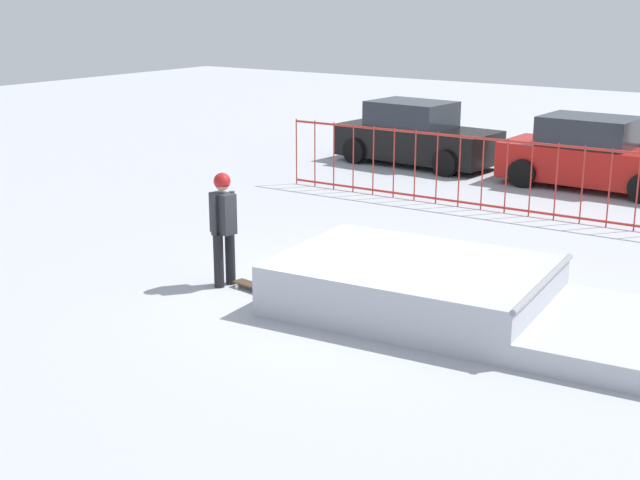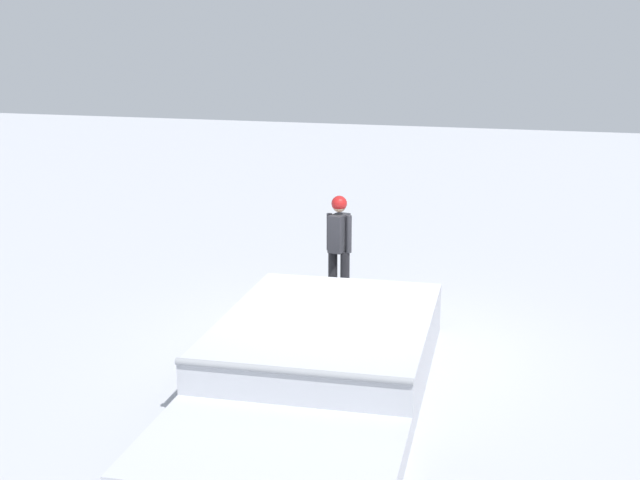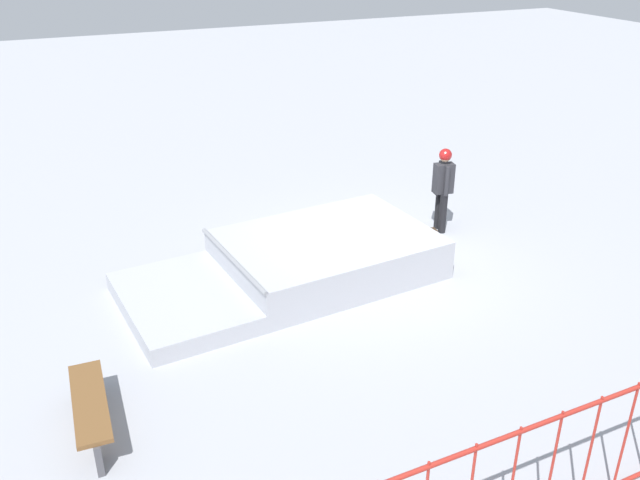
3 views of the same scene
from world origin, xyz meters
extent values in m
plane|color=#A8AAB2|center=(0.00, 0.00, 0.00)|extent=(60.00, 60.00, 0.00)
cube|color=#B0B3BB|center=(0.99, 0.02, 0.35)|extent=(3.83, 2.93, 0.70)
cube|color=#B0B3BB|center=(3.68, 0.28, 0.15)|extent=(2.04, 2.76, 0.30)
cylinder|color=gray|center=(2.79, 0.19, 0.70)|extent=(0.33, 2.60, 0.08)
cylinder|color=black|center=(-1.85, -0.79, 0.41)|extent=(0.15, 0.15, 0.82)
cylinder|color=black|center=(-1.82, -0.58, 0.41)|extent=(0.15, 0.15, 0.82)
cube|color=#2D2D33|center=(-1.84, -0.68, 1.12)|extent=(0.41, 0.28, 0.60)
cylinder|color=#2D2D33|center=(-1.87, -0.86, 1.12)|extent=(0.09, 0.09, 0.60)
cylinder|color=#2D2D33|center=(-1.80, -0.51, 1.12)|extent=(0.09, 0.09, 0.60)
sphere|color=tan|center=(-1.84, -0.68, 1.57)|extent=(0.22, 0.22, 0.22)
sphere|color=#A51919|center=(-1.84, -0.68, 1.60)|extent=(0.25, 0.25, 0.25)
cube|color=#3F2D1E|center=(-1.29, -0.63, 0.08)|extent=(0.82, 0.30, 0.02)
cylinder|color=silver|center=(-1.58, -0.71, 0.03)|extent=(0.06, 0.04, 0.06)
cylinder|color=silver|center=(-1.55, -0.48, 0.03)|extent=(0.06, 0.04, 0.06)
cylinder|color=silver|center=(-1.03, -0.78, 0.03)|extent=(0.06, 0.04, 0.06)
cylinder|color=silver|center=(-1.00, -0.55, 0.03)|extent=(0.06, 0.04, 0.06)
camera|label=1|loc=(6.55, -10.14, 4.24)|focal=49.40mm
camera|label=2|loc=(10.42, 3.03, 4.10)|focal=46.21mm
camera|label=3|loc=(5.41, 9.68, 5.71)|focal=37.60mm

